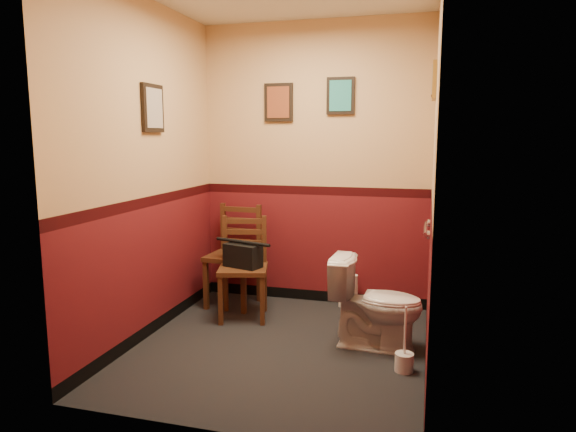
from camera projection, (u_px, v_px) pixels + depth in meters
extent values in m
cube|color=black|center=(280.00, 347.00, 4.00)|extent=(2.20, 2.40, 0.00)
cube|color=maroon|center=(314.00, 166.00, 4.94)|extent=(2.20, 0.00, 2.70)
cube|color=maroon|center=(214.00, 191.00, 2.65)|extent=(2.20, 0.00, 2.70)
cube|color=maroon|center=(147.00, 172.00, 4.08)|extent=(0.00, 2.40, 2.70)
cube|color=maroon|center=(433.00, 177.00, 3.50)|extent=(0.00, 2.40, 2.70)
cylinder|color=silver|center=(426.00, 228.00, 3.81)|extent=(0.03, 0.50, 0.03)
cylinder|color=silver|center=(429.00, 235.00, 3.57)|extent=(0.02, 0.06, 0.06)
cylinder|color=silver|center=(429.00, 223.00, 4.05)|extent=(0.02, 0.06, 0.06)
cube|color=black|center=(279.00, 102.00, 4.92)|extent=(0.28, 0.03, 0.36)
cube|color=brown|center=(278.00, 102.00, 4.90)|extent=(0.22, 0.01, 0.30)
cube|color=black|center=(341.00, 96.00, 4.75)|extent=(0.26, 0.03, 0.34)
cube|color=teal|center=(340.00, 96.00, 4.74)|extent=(0.20, 0.01, 0.28)
cube|color=black|center=(153.00, 108.00, 4.09)|extent=(0.03, 0.30, 0.38)
cube|color=tan|center=(154.00, 108.00, 4.09)|extent=(0.01, 0.24, 0.31)
cube|color=olive|center=(434.00, 81.00, 3.97)|extent=(0.03, 0.34, 0.28)
cube|color=tan|center=(432.00, 81.00, 3.98)|extent=(0.01, 0.28, 0.22)
imported|color=white|center=(376.00, 304.00, 3.96)|extent=(0.73, 0.43, 0.70)
cylinder|color=silver|center=(404.00, 362.00, 3.58)|extent=(0.13, 0.13, 0.13)
cylinder|color=silver|center=(405.00, 333.00, 3.55)|extent=(0.02, 0.02, 0.37)
cube|color=#472615|center=(233.00, 256.00, 4.93)|extent=(0.48, 0.48, 0.04)
cube|color=#472615|center=(206.00, 284.00, 4.85)|extent=(0.05, 0.05, 0.48)
cube|color=#472615|center=(224.00, 274.00, 5.21)|extent=(0.05, 0.05, 0.48)
cube|color=#472615|center=(244.00, 288.00, 4.73)|extent=(0.05, 0.05, 0.48)
cube|color=#472615|center=(259.00, 277.00, 5.09)|extent=(0.05, 0.05, 0.48)
cube|color=#472615|center=(223.00, 227.00, 5.14)|extent=(0.05, 0.04, 0.48)
cube|color=#472615|center=(259.00, 229.00, 5.02)|extent=(0.05, 0.04, 0.48)
cube|color=#472615|center=(241.00, 242.00, 5.10)|extent=(0.37, 0.05, 0.05)
cube|color=#472615|center=(241.00, 231.00, 5.09)|extent=(0.37, 0.05, 0.05)
cube|color=#472615|center=(241.00, 220.00, 5.07)|extent=(0.37, 0.05, 0.05)
cube|color=#472615|center=(241.00, 210.00, 5.05)|extent=(0.37, 0.05, 0.05)
cube|color=#472615|center=(243.00, 269.00, 4.59)|extent=(0.52, 0.52, 0.04)
cube|color=#472615|center=(221.00, 300.00, 4.44)|extent=(0.05, 0.05, 0.45)
cube|color=#472615|center=(226.00, 288.00, 4.80)|extent=(0.05, 0.05, 0.45)
cube|color=#472615|center=(262.00, 300.00, 4.44)|extent=(0.05, 0.05, 0.45)
cube|color=#472615|center=(265.00, 288.00, 4.80)|extent=(0.05, 0.05, 0.45)
cube|color=#472615|center=(225.00, 240.00, 4.74)|extent=(0.05, 0.04, 0.45)
cube|color=#472615|center=(264.00, 240.00, 4.73)|extent=(0.05, 0.04, 0.45)
cube|color=#472615|center=(245.00, 253.00, 4.75)|extent=(0.34, 0.11, 0.05)
cube|color=#472615|center=(245.00, 243.00, 4.74)|extent=(0.34, 0.11, 0.05)
cube|color=#472615|center=(245.00, 232.00, 4.72)|extent=(0.34, 0.11, 0.05)
cube|color=#472615|center=(244.00, 221.00, 4.71)|extent=(0.34, 0.11, 0.05)
cube|color=black|center=(243.00, 256.00, 4.57)|extent=(0.36, 0.25, 0.21)
cylinder|color=black|center=(243.00, 242.00, 4.55)|extent=(0.28, 0.11, 0.03)
cylinder|color=silver|center=(345.00, 301.00, 4.96)|extent=(0.12, 0.12, 0.11)
cylinder|color=silver|center=(358.00, 302.00, 4.92)|extent=(0.12, 0.12, 0.11)
cylinder|color=silver|center=(352.00, 291.00, 4.91)|extent=(0.12, 0.12, 0.11)
cylinder|color=silver|center=(351.00, 281.00, 4.87)|extent=(0.12, 0.12, 0.11)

